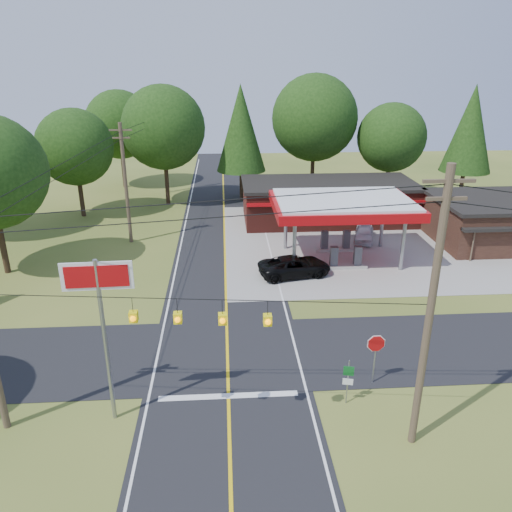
{
  "coord_description": "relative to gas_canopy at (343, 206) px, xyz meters",
  "views": [
    {
      "loc": [
        0.01,
        -22.83,
        14.71
      ],
      "look_at": [
        2.0,
        7.0,
        2.8
      ],
      "focal_mm": 35.0,
      "sensor_mm": 36.0,
      "label": 1
    }
  ],
  "objects": [
    {
      "name": "ground",
      "position": [
        -9.0,
        -13.0,
        -4.27
      ],
      "size": [
        120.0,
        120.0,
        0.0
      ],
      "primitive_type": "plane",
      "color": "#4C6122",
      "rests_on": "ground"
    },
    {
      "name": "utility_pole_near_right",
      "position": [
        -1.5,
        -20.0,
        1.69
      ],
      "size": [
        1.8,
        0.3,
        11.5
      ],
      "color": "#473828",
      "rests_on": "ground"
    },
    {
      "name": "big_stop_sign",
      "position": [
        -14.0,
        -17.73,
        1.37
      ],
      "size": [
        2.78,
        0.22,
        7.49
      ],
      "color": "gray",
      "rests_on": "ground"
    },
    {
      "name": "route_sign_post",
      "position": [
        -3.63,
        -17.45,
        -2.9
      ],
      "size": [
        0.46,
        0.14,
        2.28
      ],
      "color": "gray",
      "rests_on": "ground"
    },
    {
      "name": "lane_center_yellow",
      "position": [
        -9.0,
        -13.0,
        -4.24
      ],
      "size": [
        0.15,
        110.0,
        0.0
      ],
      "primitive_type": "cube",
      "color": "yellow",
      "rests_on": "main_highway"
    },
    {
      "name": "utility_pole_north",
      "position": [
        -15.5,
        22.0,
        0.48
      ],
      "size": [
        0.3,
        0.3,
        9.5
      ],
      "color": "#473828",
      "rests_on": "ground"
    },
    {
      "name": "convenience_store",
      "position": [
        1.0,
        9.98,
        -2.35
      ],
      "size": [
        16.4,
        7.55,
        3.8
      ],
      "color": "#592019",
      "rests_on": "ground"
    },
    {
      "name": "treeline_backdrop",
      "position": [
        -8.18,
        11.01,
        3.22
      ],
      "size": [
        70.27,
        51.59,
        13.3
      ],
      "color": "#332316",
      "rests_on": "ground"
    },
    {
      "name": "utility_pole_far_left",
      "position": [
        -17.0,
        5.0,
        0.93
      ],
      "size": [
        1.8,
        0.3,
        10.0
      ],
      "color": "#473828",
      "rests_on": "ground"
    },
    {
      "name": "sedan_car",
      "position": [
        3.0,
        4.0,
        -3.6
      ],
      "size": [
        4.89,
        4.89,
        1.33
      ],
      "primitive_type": "imported",
      "rotation": [
        0.0,
        0.0,
        -0.3
      ],
      "color": "white",
      "rests_on": "ground"
    },
    {
      "name": "main_highway",
      "position": [
        -9.0,
        -13.0,
        -4.26
      ],
      "size": [
        8.0,
        120.0,
        0.02
      ],
      "primitive_type": "cube",
      "color": "black",
      "rests_on": "ground"
    },
    {
      "name": "octagonal_stop_sign",
      "position": [
        -2.0,
        -16.01,
        -2.26
      ],
      "size": [
        0.92,
        0.09,
        2.67
      ],
      "color": "gray",
      "rests_on": "ground"
    },
    {
      "name": "suv_car",
      "position": [
        -4.0,
        -3.0,
        -3.54
      ],
      "size": [
        6.12,
        6.12,
        1.45
      ],
      "primitive_type": "imported",
      "rotation": [
        0.0,
        0.0,
        1.77
      ],
      "color": "black",
      "rests_on": "ground"
    },
    {
      "name": "gas_canopy",
      "position": [
        0.0,
        0.0,
        0.0
      ],
      "size": [
        10.6,
        7.4,
        4.88
      ],
      "color": "gray",
      "rests_on": "ground"
    },
    {
      "name": "cross_road",
      "position": [
        -9.0,
        -13.0,
        -4.25
      ],
      "size": [
        70.0,
        7.0,
        0.02
      ],
      "primitive_type": "cube",
      "color": "black",
      "rests_on": "ground"
    },
    {
      "name": "overhead_beacons",
      "position": [
        -10.0,
        -19.0,
        1.95
      ],
      "size": [
        17.04,
        2.04,
        1.03
      ],
      "color": "black",
      "rests_on": "ground"
    }
  ]
}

